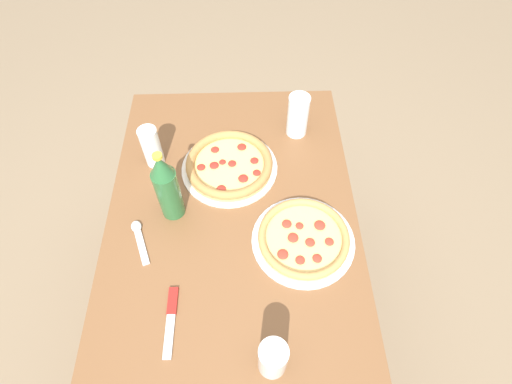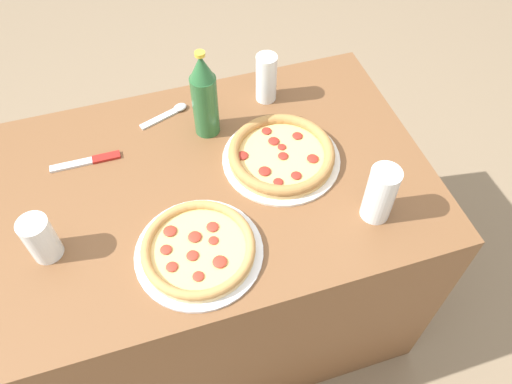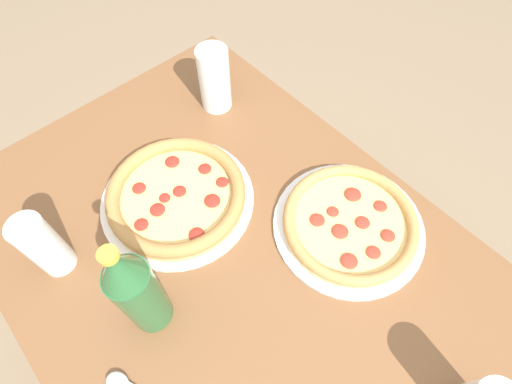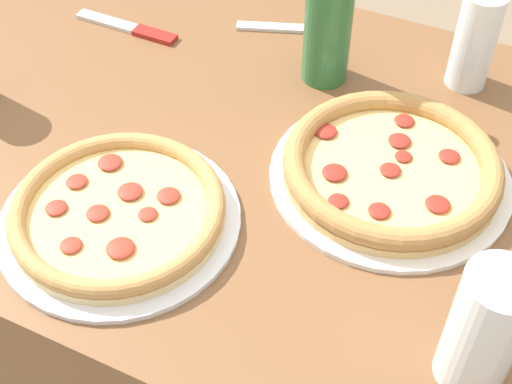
{
  "view_description": "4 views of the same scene",
  "coord_description": "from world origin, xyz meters",
  "px_view_note": "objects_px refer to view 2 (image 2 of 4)",
  "views": [
    {
      "loc": [
        -0.62,
        -0.05,
        1.79
      ],
      "look_at": [
        0.06,
        -0.07,
        0.83
      ],
      "focal_mm": 28.0,
      "sensor_mm": 36.0,
      "label": 1
    },
    {
      "loc": [
        -0.12,
        -0.82,
        1.76
      ],
      "look_at": [
        0.11,
        -0.1,
        0.79
      ],
      "focal_mm": 35.0,
      "sensor_mm": 36.0,
      "label": 2
    },
    {
      "loc": [
        -0.22,
        0.17,
        1.47
      ],
      "look_at": [
        0.1,
        -0.11,
        0.78
      ],
      "focal_mm": 28.0,
      "sensor_mm": 36.0,
      "label": 3
    },
    {
      "loc": [
        0.34,
        -0.66,
        1.42
      ],
      "look_at": [
        0.08,
        -0.12,
        0.78
      ],
      "focal_mm": 50.0,
      "sensor_mm": 36.0,
      "label": 4
    }
  ],
  "objects_px": {
    "glass_iced_tea": "(380,196)",
    "glass_orange_juice": "(41,240)",
    "beer_bottle": "(204,96)",
    "pizza_pepperoni": "(199,249)",
    "knife": "(89,161)",
    "glass_cola": "(266,80)",
    "spoon": "(171,112)",
    "pizza_margherita": "(281,155)"
  },
  "relations": [
    {
      "from": "glass_iced_tea",
      "to": "glass_orange_juice",
      "type": "xyz_separation_m",
      "value": [
        -0.78,
        0.13,
        -0.02
      ]
    },
    {
      "from": "glass_iced_tea",
      "to": "beer_bottle",
      "type": "height_order",
      "value": "beer_bottle"
    },
    {
      "from": "glass_iced_tea",
      "to": "glass_orange_juice",
      "type": "relative_size",
      "value": 1.31
    },
    {
      "from": "pizza_pepperoni",
      "to": "knife",
      "type": "relative_size",
      "value": 1.62
    },
    {
      "from": "glass_cola",
      "to": "knife",
      "type": "xyz_separation_m",
      "value": [
        -0.53,
        -0.1,
        -0.06
      ]
    },
    {
      "from": "knife",
      "to": "spoon",
      "type": "relative_size",
      "value": 1.23
    },
    {
      "from": "glass_cola",
      "to": "pizza_pepperoni",
      "type": "bearing_deg",
      "value": -124.26
    },
    {
      "from": "spoon",
      "to": "glass_orange_juice",
      "type": "bearing_deg",
      "value": -134.37
    },
    {
      "from": "pizza_pepperoni",
      "to": "beer_bottle",
      "type": "bearing_deg",
      "value": 73.03
    },
    {
      "from": "pizza_pepperoni",
      "to": "glass_cola",
      "type": "distance_m",
      "value": 0.57
    },
    {
      "from": "pizza_pepperoni",
      "to": "glass_cola",
      "type": "relative_size",
      "value": 2.02
    },
    {
      "from": "beer_bottle",
      "to": "spoon",
      "type": "xyz_separation_m",
      "value": [
        -0.09,
        0.1,
        -0.12
      ]
    },
    {
      "from": "glass_cola",
      "to": "beer_bottle",
      "type": "distance_m",
      "value": 0.22
    },
    {
      "from": "glass_iced_tea",
      "to": "knife",
      "type": "xyz_separation_m",
      "value": [
        -0.66,
        0.38,
        -0.07
      ]
    },
    {
      "from": "glass_orange_juice",
      "to": "beer_bottle",
      "type": "relative_size",
      "value": 0.46
    },
    {
      "from": "pizza_margherita",
      "to": "glass_iced_tea",
      "type": "height_order",
      "value": "glass_iced_tea"
    },
    {
      "from": "glass_orange_juice",
      "to": "spoon",
      "type": "height_order",
      "value": "glass_orange_juice"
    },
    {
      "from": "pizza_margherita",
      "to": "knife",
      "type": "height_order",
      "value": "pizza_margherita"
    },
    {
      "from": "pizza_pepperoni",
      "to": "glass_orange_juice",
      "type": "relative_size",
      "value": 2.5
    },
    {
      "from": "pizza_margherita",
      "to": "knife",
      "type": "relative_size",
      "value": 1.71
    },
    {
      "from": "glass_cola",
      "to": "spoon",
      "type": "height_order",
      "value": "glass_cola"
    },
    {
      "from": "pizza_pepperoni",
      "to": "knife",
      "type": "xyz_separation_m",
      "value": [
        -0.22,
        0.37,
        -0.01
      ]
    },
    {
      "from": "knife",
      "to": "glass_cola",
      "type": "bearing_deg",
      "value": 10.59
    },
    {
      "from": "pizza_margherita",
      "to": "glass_iced_tea",
      "type": "relative_size",
      "value": 2.01
    },
    {
      "from": "spoon",
      "to": "glass_iced_tea",
      "type": "bearing_deg",
      "value": -50.72
    },
    {
      "from": "pizza_pepperoni",
      "to": "spoon",
      "type": "distance_m",
      "value": 0.49
    },
    {
      "from": "glass_iced_tea",
      "to": "glass_orange_juice",
      "type": "bearing_deg",
      "value": 170.73
    },
    {
      "from": "glass_cola",
      "to": "glass_orange_juice",
      "type": "distance_m",
      "value": 0.75
    },
    {
      "from": "pizza_margherita",
      "to": "spoon",
      "type": "bearing_deg",
      "value": 132.97
    },
    {
      "from": "pizza_pepperoni",
      "to": "glass_iced_tea",
      "type": "distance_m",
      "value": 0.45
    },
    {
      "from": "pizza_pepperoni",
      "to": "glass_iced_tea",
      "type": "bearing_deg",
      "value": -2.36
    },
    {
      "from": "glass_cola",
      "to": "knife",
      "type": "height_order",
      "value": "glass_cola"
    },
    {
      "from": "glass_orange_juice",
      "to": "pizza_pepperoni",
      "type": "bearing_deg",
      "value": -17.94
    },
    {
      "from": "pizza_pepperoni",
      "to": "glass_cola",
      "type": "height_order",
      "value": "glass_cola"
    },
    {
      "from": "glass_cola",
      "to": "knife",
      "type": "relative_size",
      "value": 0.8
    },
    {
      "from": "pizza_margherita",
      "to": "glass_orange_juice",
      "type": "relative_size",
      "value": 2.63
    },
    {
      "from": "glass_iced_tea",
      "to": "glass_cola",
      "type": "distance_m",
      "value": 0.5
    },
    {
      "from": "pizza_margherita",
      "to": "glass_orange_juice",
      "type": "height_order",
      "value": "glass_orange_juice"
    },
    {
      "from": "spoon",
      "to": "pizza_margherita",
      "type": "bearing_deg",
      "value": -47.03
    },
    {
      "from": "pizza_pepperoni",
      "to": "beer_bottle",
      "type": "relative_size",
      "value": 1.14
    },
    {
      "from": "glass_orange_juice",
      "to": "knife",
      "type": "height_order",
      "value": "glass_orange_juice"
    },
    {
      "from": "beer_bottle",
      "to": "glass_iced_tea",
      "type": "bearing_deg",
      "value": -51.46
    }
  ]
}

